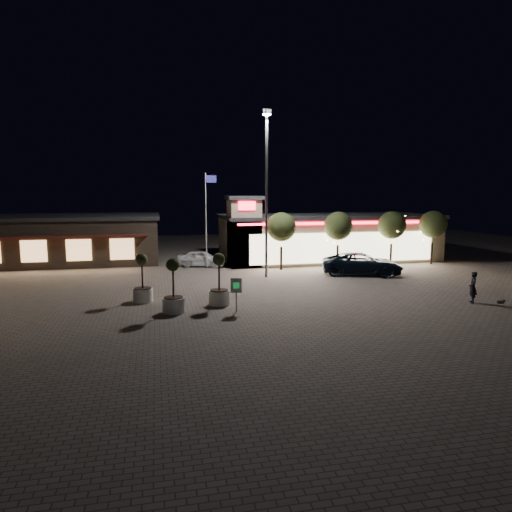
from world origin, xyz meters
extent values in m
plane|color=#6A5E56|center=(0.00, 0.00, 0.00)|extent=(90.00, 90.00, 0.00)
cube|color=tan|center=(10.00, 16.00, 2.00)|extent=(20.00, 8.00, 4.00)
cube|color=#262628|center=(10.00, 16.00, 4.15)|extent=(20.40, 8.40, 0.30)
cube|color=#FFEDBF|center=(10.00, 11.95, 1.60)|extent=(17.00, 0.12, 2.60)
cube|color=#FD142C|center=(10.00, 11.92, 3.75)|extent=(19.00, 0.10, 0.18)
cube|color=tan|center=(1.30, 13.30, 2.90)|extent=(2.60, 2.60, 5.80)
cube|color=#262628|center=(1.30, 13.30, 5.95)|extent=(3.00, 3.00, 0.30)
cube|color=#FD142C|center=(1.30, 11.95, 5.30)|extent=(1.40, 0.10, 0.70)
cube|color=#382D23|center=(-14.00, 20.00, 2.00)|extent=(16.00, 10.00, 4.00)
cube|color=#262628|center=(-14.00, 20.00, 4.15)|extent=(16.40, 10.40, 0.30)
cube|color=#591E19|center=(-14.00, 14.60, 2.80)|extent=(14.40, 0.80, 0.15)
cube|color=#E6A967|center=(-16.00, 14.95, 1.60)|extent=(2.00, 0.12, 1.80)
cube|color=#E6A967|center=(-12.50, 14.95, 1.60)|extent=(2.00, 0.12, 1.80)
cube|color=#E6A967|center=(-9.00, 14.95, 1.60)|extent=(2.00, 0.12, 1.80)
cylinder|color=gray|center=(2.00, 8.00, 6.00)|extent=(0.20, 0.20, 12.00)
cube|color=gray|center=(2.00, 8.00, 12.20)|extent=(0.60, 0.40, 0.35)
cube|color=white|center=(2.00, 8.00, 12.00)|extent=(0.45, 0.30, 0.08)
cylinder|color=white|center=(-2.00, 13.00, 4.00)|extent=(0.10, 0.10, 8.00)
cube|color=navy|center=(-1.55, 13.00, 7.50)|extent=(0.90, 0.04, 0.60)
cylinder|color=#332319|center=(4.00, 11.00, 0.96)|extent=(0.20, 0.20, 1.92)
sphere|color=#2D3819|center=(4.00, 11.00, 3.58)|extent=(2.42, 2.42, 2.42)
cylinder|color=#332319|center=(9.00, 11.00, 0.96)|extent=(0.20, 0.20, 1.92)
sphere|color=#2D3819|center=(9.00, 11.00, 3.58)|extent=(2.42, 2.42, 2.42)
cylinder|color=#332319|center=(14.00, 11.00, 0.96)|extent=(0.20, 0.20, 1.92)
sphere|color=#2D3819|center=(14.00, 11.00, 3.58)|extent=(2.42, 2.42, 2.42)
cylinder|color=#332319|center=(18.00, 11.00, 0.96)|extent=(0.20, 0.20, 1.92)
sphere|color=#2D3819|center=(18.00, 11.00, 3.58)|extent=(2.42, 2.42, 2.42)
imported|color=black|center=(9.53, 7.30, 0.86)|extent=(6.77, 4.77, 1.71)
imported|color=white|center=(-2.31, 14.00, 0.71)|extent=(4.45, 2.88, 1.41)
imported|color=black|center=(11.74, -2.66, 0.92)|extent=(0.66, 0.79, 1.83)
cube|color=#59514C|center=(12.81, -3.65, 0.22)|extent=(0.37, 0.17, 0.19)
sphere|color=#59514C|center=(13.01, -3.67, 0.30)|extent=(0.17, 0.17, 0.17)
cylinder|color=silver|center=(-6.97, 1.74, 0.39)|extent=(1.16, 1.16, 0.77)
cylinder|color=black|center=(-6.97, 1.74, 0.79)|extent=(1.01, 1.01, 0.06)
cylinder|color=#332319|center=(-6.97, 1.74, 1.69)|extent=(0.10, 0.10, 1.74)
sphere|color=#2D3819|center=(-6.97, 1.74, 2.51)|extent=(0.68, 0.68, 0.68)
cylinder|color=silver|center=(-5.30, -1.14, 0.40)|extent=(1.19, 1.19, 0.79)
cylinder|color=black|center=(-5.30, -1.14, 0.81)|extent=(1.03, 1.03, 0.06)
cylinder|color=#332319|center=(-5.30, -1.14, 1.74)|extent=(0.10, 0.10, 1.79)
sphere|color=#2D3819|center=(-5.30, -1.14, 2.58)|extent=(0.70, 0.70, 0.70)
cylinder|color=silver|center=(-2.68, 0.09, 0.40)|extent=(1.21, 1.21, 0.80)
cylinder|color=black|center=(-2.68, 0.09, 0.82)|extent=(1.05, 1.05, 0.06)
cylinder|color=#332319|center=(-2.68, 0.09, 1.76)|extent=(0.10, 0.10, 1.81)
sphere|color=#2D3819|center=(-2.68, 0.09, 2.61)|extent=(0.70, 0.70, 0.70)
cylinder|color=gray|center=(-2.00, -1.70, 0.56)|extent=(0.07, 0.07, 1.11)
cube|color=white|center=(-2.00, -1.70, 1.44)|extent=(0.60, 0.17, 0.79)
cube|color=#178E39|center=(-2.00, -1.74, 1.44)|extent=(0.32, 0.08, 0.32)
camera|label=1|loc=(-6.07, -25.26, 6.30)|focal=32.00mm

